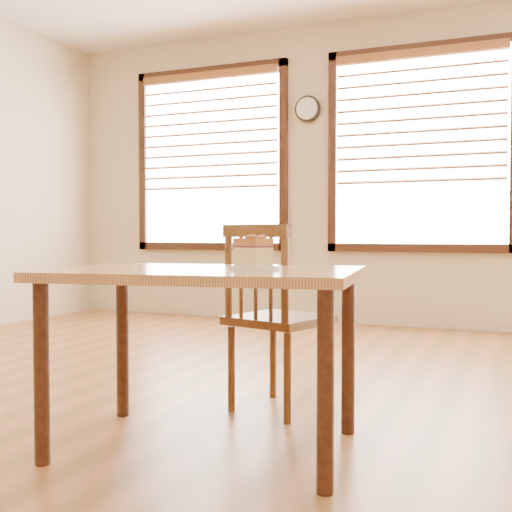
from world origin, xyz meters
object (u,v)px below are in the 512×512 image
at_px(plate, 253,267).
at_px(cake_slice, 253,250).
at_px(cafe_table_main, 206,292).
at_px(cafe_chair_main, 275,317).
at_px(wall_clock, 307,109).

bearing_deg(plate, cake_slice, 108.10).
bearing_deg(plate, cafe_table_main, -170.06).
relative_size(plate, cake_slice, 1.32).
bearing_deg(plate, cafe_chair_main, 102.59).
xyz_separation_m(cafe_table_main, cafe_chair_main, (0.07, 0.62, -0.18)).
distance_m(cafe_table_main, plate, 0.23).
height_order(wall_clock, plate, wall_clock).
height_order(cafe_table_main, cafe_chair_main, cafe_chair_main).
xyz_separation_m(wall_clock, cafe_table_main, (0.80, -3.81, -1.49)).
height_order(wall_clock, cafe_table_main, wall_clock).
bearing_deg(cafe_chair_main, wall_clock, -58.75).
distance_m(cafe_chair_main, cake_slice, 0.69).
height_order(wall_clock, cake_slice, wall_clock).
relative_size(cafe_table_main, cake_slice, 8.14).
bearing_deg(cake_slice, cafe_table_main, -144.75).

